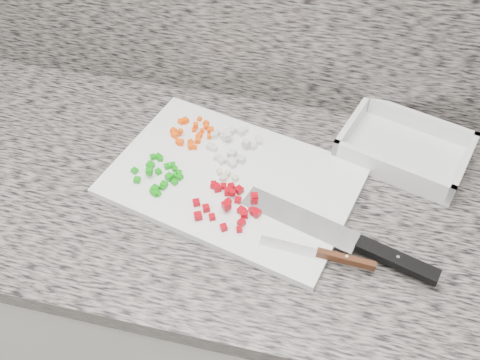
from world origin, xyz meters
name	(u,v)px	position (x,y,z in m)	size (l,w,h in m)	color
cabinet	(220,301)	(0.00, 1.44, 0.43)	(3.92, 0.62, 0.86)	beige
countertop	(214,193)	(0.00, 1.44, 0.88)	(3.96, 0.64, 0.04)	slate
cutting_board	(233,180)	(0.03, 1.46, 0.91)	(0.48, 0.32, 0.02)	white
carrot_pile	(191,133)	(-0.08, 1.56, 0.92)	(0.10, 0.10, 0.02)	#FB4C05
onion_pile	(231,144)	(0.01, 1.54, 0.92)	(0.11, 0.12, 0.02)	beige
green_pepper_pile	(160,175)	(-0.11, 1.43, 0.92)	(0.11, 0.11, 0.02)	#0D8E0C
red_pepper_pile	(230,203)	(0.05, 1.39, 0.92)	(0.14, 0.12, 0.03)	#A3020D
garlic_pile	(225,178)	(0.02, 1.45, 0.92)	(0.05, 0.05, 0.01)	beige
chef_knife	(362,245)	(0.30, 1.35, 0.92)	(0.38, 0.15, 0.02)	silver
paring_knife	(331,256)	(0.25, 1.31, 0.92)	(0.21, 0.03, 0.02)	silver
tray	(404,150)	(0.37, 1.62, 0.92)	(0.30, 0.25, 0.05)	silver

